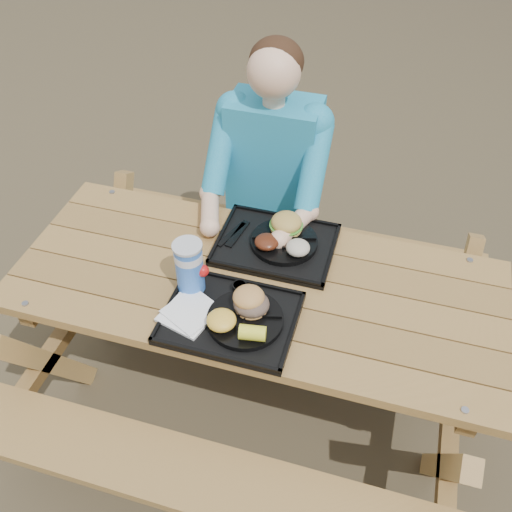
# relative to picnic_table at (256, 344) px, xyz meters

# --- Properties ---
(ground) EXTENTS (60.00, 60.00, 0.00)m
(ground) POSITION_rel_picnic_table_xyz_m (0.00, 0.00, -0.38)
(ground) COLOR #999999
(ground) RESTS_ON ground
(picnic_table) EXTENTS (1.80, 1.49, 0.75)m
(picnic_table) POSITION_rel_picnic_table_xyz_m (0.00, 0.00, 0.00)
(picnic_table) COLOR #999999
(picnic_table) RESTS_ON ground
(tray_near) EXTENTS (0.45, 0.35, 0.02)m
(tray_near) POSITION_rel_picnic_table_xyz_m (-0.03, -0.20, 0.39)
(tray_near) COLOR black
(tray_near) RESTS_ON picnic_table
(tray_far) EXTENTS (0.45, 0.35, 0.02)m
(tray_far) POSITION_rel_picnic_table_xyz_m (0.02, 0.20, 0.39)
(tray_far) COLOR black
(tray_far) RESTS_ON picnic_table
(plate_near) EXTENTS (0.26, 0.26, 0.02)m
(plate_near) POSITION_rel_picnic_table_xyz_m (0.02, -0.21, 0.41)
(plate_near) COLOR black
(plate_near) RESTS_ON tray_near
(plate_far) EXTENTS (0.26, 0.26, 0.02)m
(plate_far) POSITION_rel_picnic_table_xyz_m (0.05, 0.21, 0.41)
(plate_far) COLOR black
(plate_far) RESTS_ON tray_far
(napkin_stack) EXTENTS (0.20, 0.20, 0.02)m
(napkin_stack) POSITION_rel_picnic_table_xyz_m (-0.17, -0.23, 0.40)
(napkin_stack) COLOR white
(napkin_stack) RESTS_ON tray_near
(soda_cup) EXTENTS (0.10, 0.10, 0.20)m
(soda_cup) POSITION_rel_picnic_table_xyz_m (-0.21, -0.11, 0.49)
(soda_cup) COLOR blue
(soda_cup) RESTS_ON tray_near
(condiment_bbq) EXTENTS (0.05, 0.05, 0.03)m
(condiment_bbq) POSITION_rel_picnic_table_xyz_m (-0.04, -0.08, 0.41)
(condiment_bbq) COLOR #330508
(condiment_bbq) RESTS_ON tray_near
(condiment_mustard) EXTENTS (0.05, 0.05, 0.03)m
(condiment_mustard) POSITION_rel_picnic_table_xyz_m (0.02, -0.09, 0.41)
(condiment_mustard) COLOR #FBAF1B
(condiment_mustard) RESTS_ON tray_near
(sandwich) EXTENTS (0.11, 0.11, 0.12)m
(sandwich) POSITION_rel_picnic_table_xyz_m (0.03, -0.16, 0.47)
(sandwich) COLOR #CD8D48
(sandwich) RESTS_ON plate_near
(mac_cheese) EXTENTS (0.10, 0.10, 0.05)m
(mac_cheese) POSITION_rel_picnic_table_xyz_m (-0.04, -0.26, 0.44)
(mac_cheese) COLOR yellow
(mac_cheese) RESTS_ON plate_near
(corn_cob) EXTENTS (0.10, 0.10, 0.05)m
(corn_cob) POSITION_rel_picnic_table_xyz_m (0.07, -0.28, 0.44)
(corn_cob) COLOR #FFFC35
(corn_cob) RESTS_ON plate_near
(cutlery_far) EXTENTS (0.05, 0.17, 0.01)m
(cutlery_far) POSITION_rel_picnic_table_xyz_m (-0.14, 0.21, 0.40)
(cutlery_far) COLOR black
(cutlery_far) RESTS_ON tray_far
(burger) EXTENTS (0.12, 0.12, 0.11)m
(burger) POSITION_rel_picnic_table_xyz_m (0.04, 0.27, 0.47)
(burger) COLOR gold
(burger) RESTS_ON plate_far
(baked_beans) EXTENTS (0.09, 0.09, 0.04)m
(baked_beans) POSITION_rel_picnic_table_xyz_m (-0.00, 0.15, 0.44)
(baked_beans) COLOR #542110
(baked_beans) RESTS_ON plate_far
(potato_salad) EXTENTS (0.09, 0.09, 0.05)m
(potato_salad) POSITION_rel_picnic_table_xyz_m (0.12, 0.15, 0.44)
(potato_salad) COLOR beige
(potato_salad) RESTS_ON plate_far
(diner) EXTENTS (0.48, 0.84, 1.28)m
(diner) POSITION_rel_picnic_table_xyz_m (-0.11, 0.61, 0.27)
(diner) COLOR #1CA5C6
(diner) RESTS_ON ground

